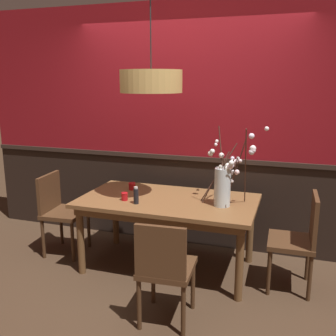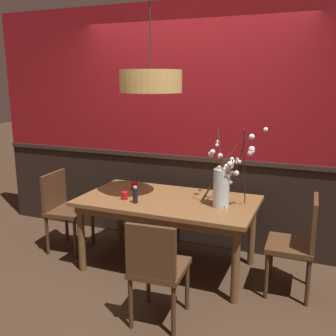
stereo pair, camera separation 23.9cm
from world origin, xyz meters
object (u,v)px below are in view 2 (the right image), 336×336
object	(u,v)px
dining_table	(168,207)
condiment_bottle	(135,195)
chair_head_west_end	(64,206)
vase_with_blossoms	(224,183)
candle_holder_nearer_edge	(125,195)
chair_far_side_left	(172,191)
candle_holder_nearer_center	(134,185)
pendant_lamp	(151,81)
chair_near_side_right	(157,266)
chair_head_east_end	(299,240)

from	to	relation	value
dining_table	condiment_bottle	world-z (taller)	condiment_bottle
chair_head_west_end	vase_with_blossoms	size ratio (longest dim) A/B	1.17
candle_holder_nearer_edge	chair_far_side_left	bearing A→B (deg)	84.93
candle_holder_nearer_center	condiment_bottle	distance (m)	0.49
condiment_bottle	pendant_lamp	world-z (taller)	pendant_lamp
chair_head_west_end	dining_table	bearing A→B (deg)	1.01
dining_table	candle_holder_nearer_edge	distance (m)	0.44
candle_holder_nearer_center	candle_holder_nearer_edge	distance (m)	0.38
pendant_lamp	condiment_bottle	bearing A→B (deg)	-128.40
chair_far_side_left	candle_holder_nearer_center	xyz separation A→B (m)	(-0.17, -0.67, 0.22)
chair_near_side_right	candle_holder_nearer_edge	bearing A→B (deg)	132.40
candle_holder_nearer_center	candle_holder_nearer_edge	bearing A→B (deg)	-77.54
chair_head_west_end	candle_holder_nearer_edge	xyz separation A→B (m)	(0.86, -0.15, 0.26)
vase_with_blossoms	condiment_bottle	world-z (taller)	vase_with_blossoms
dining_table	chair_head_east_end	world-z (taller)	chair_head_east_end
chair_near_side_right	candle_holder_nearer_edge	distance (m)	1.02
chair_head_east_end	vase_with_blossoms	distance (m)	0.82
chair_head_east_end	candle_holder_nearer_center	bearing A→B (deg)	173.07
pendant_lamp	chair_near_side_right	bearing A→B (deg)	-63.30
chair_head_west_end	condiment_bottle	world-z (taller)	condiment_bottle
vase_with_blossoms	candle_holder_nearer_center	bearing A→B (deg)	167.92
dining_table	condiment_bottle	xyz separation A→B (m)	(-0.24, -0.24, 0.16)
chair_head_east_end	condiment_bottle	world-z (taller)	chair_head_east_end
chair_near_side_right	candle_holder_nearer_edge	xyz separation A→B (m)	(-0.66, 0.72, 0.28)
chair_head_east_end	chair_far_side_left	distance (m)	1.78
dining_table	pendant_lamp	xyz separation A→B (m)	(-0.13, -0.10, 1.21)
vase_with_blossoms	condiment_bottle	distance (m)	0.84
chair_head_west_end	vase_with_blossoms	world-z (taller)	vase_with_blossoms
candle_holder_nearer_edge	chair_head_west_end	bearing A→B (deg)	169.85
dining_table	candle_holder_nearer_center	distance (m)	0.52
dining_table	chair_far_side_left	size ratio (longest dim) A/B	1.78
chair_head_east_end	condiment_bottle	distance (m)	1.53
chair_head_east_end	vase_with_blossoms	size ratio (longest dim) A/B	1.19
vase_with_blossoms	candle_holder_nearer_center	size ratio (longest dim) A/B	9.87
chair_far_side_left	vase_with_blossoms	xyz separation A→B (m)	(0.86, -0.89, 0.41)
candle_holder_nearer_center	candle_holder_nearer_edge	size ratio (longest dim) A/B	0.97
chair_head_west_end	condiment_bottle	distance (m)	1.07
condiment_bottle	dining_table	bearing A→B (deg)	44.77
candle_holder_nearer_center	condiment_bottle	xyz separation A→B (m)	(0.23, -0.43, 0.04)
chair_head_east_end	candle_holder_nearer_center	xyz separation A→B (m)	(-1.72, 0.21, 0.26)
pendant_lamp	vase_with_blossoms	bearing A→B (deg)	5.89
chair_head_east_end	chair_near_side_right	size ratio (longest dim) A/B	1.04
chair_head_west_end	chair_head_east_end	bearing A→B (deg)	0.15
chair_head_east_end	chair_far_side_left	size ratio (longest dim) A/B	0.93
chair_head_west_end	candle_holder_nearer_center	distance (m)	0.85
dining_table	pendant_lamp	world-z (taller)	pendant_lamp
dining_table	chair_near_side_right	size ratio (longest dim) A/B	2.00
chair_near_side_right	vase_with_blossoms	world-z (taller)	vase_with_blossoms
dining_table	vase_with_blossoms	size ratio (longest dim) A/B	2.29
candle_holder_nearer_edge	condiment_bottle	world-z (taller)	condiment_bottle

